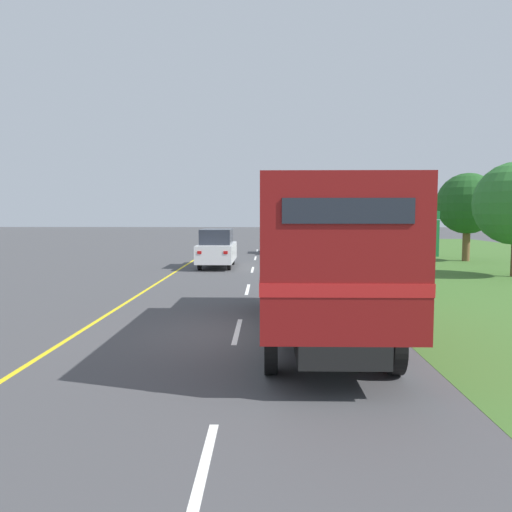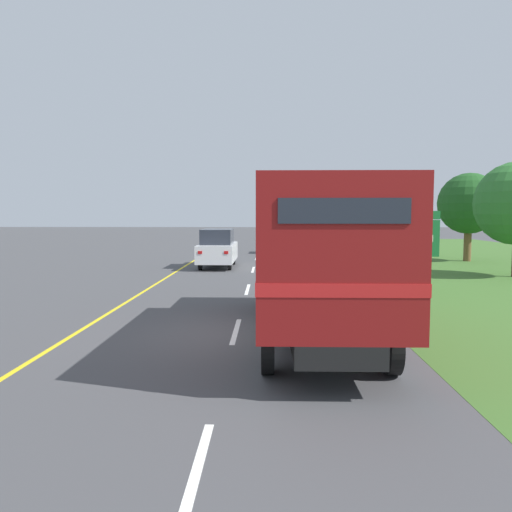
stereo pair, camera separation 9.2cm
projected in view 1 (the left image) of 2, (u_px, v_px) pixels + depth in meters
The scene contains 14 objects.
ground_plane at pixel (237, 334), 11.48m from camera, with size 200.00×200.00×0.00m, color #444447.
edge_line_yellow at pixel (183, 267), 26.24m from camera, with size 0.12×62.04×0.01m, color yellow.
centre_dash_nearest at pixel (201, 477), 5.23m from camera, with size 0.12×2.60×0.01m, color white.
centre_dash_near at pixel (237, 331), 11.81m from camera, with size 0.12×2.60×0.01m, color white.
centre_dash_mid_a at pixel (248, 289), 18.38m from camera, with size 0.12×2.60×0.01m, color white.
centre_dash_mid_b at pixel (253, 270), 24.96m from camera, with size 0.12×2.60×0.01m, color white.
centre_dash_far at pixel (255, 258), 31.54m from camera, with size 0.12×2.60×0.01m, color white.
centre_dash_farthest at pixel (257, 251), 38.11m from camera, with size 0.12×2.60×0.01m, color white.
horse_trailer_truck at pixel (318, 253), 11.04m from camera, with size 2.49×8.58×3.36m.
lead_car_white at pixel (217, 248), 26.06m from camera, with size 1.80×4.50×2.00m.
lead_car_silver_ahead at pixel (284, 240), 35.68m from camera, with size 1.80×4.01×1.85m.
highway_sign at pixel (410, 239), 18.96m from camera, with size 2.30×0.09×2.89m.
roadside_tree_mid at pixel (468, 204), 29.37m from camera, with size 3.58×3.58×5.20m.
roadside_tree_far at pixel (373, 204), 37.32m from camera, with size 3.06×3.06×5.10m.
Camera 1 is at (0.68, -11.28, 2.74)m, focal length 35.00 mm.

